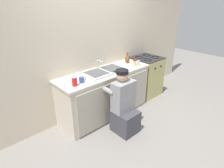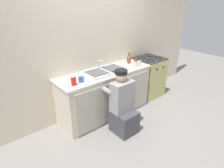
{
  "view_description": "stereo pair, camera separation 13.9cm",
  "coord_description": "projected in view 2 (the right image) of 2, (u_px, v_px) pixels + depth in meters",
  "views": [
    {
      "loc": [
        -2.08,
        -2.15,
        2.11
      ],
      "look_at": [
        0.0,
        0.1,
        0.71
      ],
      "focal_mm": 30.0,
      "sensor_mm": 36.0,
      "label": 1
    },
    {
      "loc": [
        -1.97,
        -2.24,
        2.11
      ],
      "look_at": [
        0.0,
        0.1,
        0.71
      ],
      "focal_mm": 30.0,
      "sensor_mm": 36.0,
      "label": 2
    }
  ],
  "objects": [
    {
      "name": "counter_cabinet",
      "position": [
        106.0,
        94.0,
        3.61
      ],
      "size": [
        1.82,
        0.62,
        0.85
      ],
      "color": "beige",
      "rests_on": "ground_plane"
    },
    {
      "name": "water_glass",
      "position": [
        140.0,
        63.0,
        3.72
      ],
      "size": [
        0.06,
        0.06,
        0.1
      ],
      "color": "#ADC6CC",
      "rests_on": "countertop"
    },
    {
      "name": "ground_plane",
      "position": [
        115.0,
        119.0,
        3.59
      ],
      "size": [
        12.0,
        12.0,
        0.0
      ],
      "primitive_type": "plane",
      "color": "gray"
    },
    {
      "name": "coffee_mug",
      "position": [
        81.0,
        79.0,
        2.99
      ],
      "size": [
        0.13,
        0.08,
        0.09
      ],
      "color": "#335699",
      "rests_on": "countertop"
    },
    {
      "name": "condiment_jar",
      "position": [
        135.0,
        63.0,
        3.68
      ],
      "size": [
        0.07,
        0.07,
        0.13
      ],
      "color": "#DBB760",
      "rests_on": "countertop"
    },
    {
      "name": "countertop",
      "position": [
        105.0,
        73.0,
        3.44
      ],
      "size": [
        1.86,
        0.62,
        0.04
      ],
      "primitive_type": "cube",
      "color": "beige",
      "rests_on": "counter_cabinet"
    },
    {
      "name": "sink_double_basin",
      "position": [
        105.0,
        71.0,
        3.42
      ],
      "size": [
        0.8,
        0.44,
        0.19
      ],
      "color": "silver",
      "rests_on": "countertop"
    },
    {
      "name": "soda_cup_red",
      "position": [
        74.0,
        81.0,
        2.87
      ],
      "size": [
        0.08,
        0.08,
        0.15
      ],
      "color": "red",
      "rests_on": "countertop"
    },
    {
      "name": "stove_range",
      "position": [
        148.0,
        77.0,
        4.35
      ],
      "size": [
        0.62,
        0.62,
        0.92
      ],
      "color": "tan",
      "rests_on": "ground_plane"
    },
    {
      "name": "plumber_person",
      "position": [
        123.0,
        107.0,
        3.11
      ],
      "size": [
        0.42,
        0.61,
        1.1
      ],
      "color": "#3F3F47",
      "rests_on": "ground_plane"
    },
    {
      "name": "back_wall",
      "position": [
        93.0,
        49.0,
        3.52
      ],
      "size": [
        6.0,
        0.1,
        2.5
      ],
      "primitive_type": "cube",
      "color": "beige",
      "rests_on": "ground_plane"
    },
    {
      "name": "vase_decorative",
      "position": [
        129.0,
        59.0,
        3.85
      ],
      "size": [
        0.1,
        0.1,
        0.23
      ],
      "color": "brown",
      "rests_on": "countertop"
    }
  ]
}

